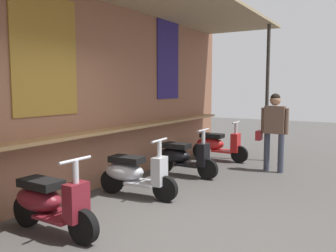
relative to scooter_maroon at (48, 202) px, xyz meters
name	(u,v)px	position (x,y,z in m)	size (l,w,h in m)	color
ground_plane	(160,229)	(0.81, -1.08, -0.39)	(32.71, 32.71, 0.00)	#474442
market_stall_facade	(50,78)	(0.80, 0.81, 1.51)	(11.68, 2.20, 3.47)	#8C5B44
scooter_maroon	(48,202)	(0.00, 0.00, 0.00)	(0.46, 1.40, 0.97)	maroon
scooter_silver	(133,173)	(1.72, 0.00, 0.00)	(0.49, 1.40, 0.97)	#B2B5BA
scooter_black	(181,157)	(3.34, 0.00, 0.00)	(0.46, 1.40, 0.97)	black
scooter_red	(216,145)	(5.12, 0.00, 0.00)	(0.46, 1.40, 0.97)	red
shopper_browsing	(274,125)	(4.64, -1.48, 0.61)	(0.27, 0.65, 1.64)	#383D4C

